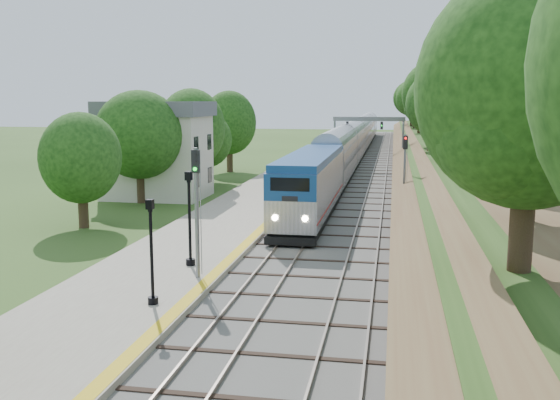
% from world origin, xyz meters
% --- Properties ---
extents(ground, '(320.00, 320.00, 0.00)m').
position_xyz_m(ground, '(0.00, 0.00, 0.00)').
color(ground, '#2D4C19').
rests_on(ground, ground).
extents(trackbed, '(9.50, 170.00, 0.28)m').
position_xyz_m(trackbed, '(2.00, 60.00, 0.07)').
color(trackbed, '#4C4944').
rests_on(trackbed, ground).
extents(platform, '(6.40, 68.00, 0.38)m').
position_xyz_m(platform, '(-5.20, 16.00, 0.19)').
color(platform, gray).
rests_on(platform, ground).
extents(yellow_stripe, '(0.55, 68.00, 0.01)m').
position_xyz_m(yellow_stripe, '(-2.35, 16.00, 0.39)').
color(yellow_stripe, gold).
rests_on(yellow_stripe, platform).
extents(embankment, '(10.64, 170.00, 11.70)m').
position_xyz_m(embankment, '(10.35, 60.00, 1.95)').
color(embankment, brown).
rests_on(embankment, ground).
extents(station_building, '(8.60, 6.60, 8.00)m').
position_xyz_m(station_building, '(-14.00, 30.00, 4.09)').
color(station_building, beige).
rests_on(station_building, ground).
extents(signal_gantry, '(8.40, 0.38, 6.20)m').
position_xyz_m(signal_gantry, '(2.47, 54.99, 4.82)').
color(signal_gantry, slate).
rests_on(signal_gantry, ground).
extents(trees_behind_platform, '(7.82, 53.32, 7.21)m').
position_xyz_m(trees_behind_platform, '(-11.17, 20.67, 4.53)').
color(trees_behind_platform, '#332316').
rests_on(trees_behind_platform, ground).
extents(train, '(2.93, 117.48, 4.30)m').
position_xyz_m(train, '(0.00, 71.08, 2.21)').
color(train, black).
rests_on(train, trackbed).
extents(lamppost_mid, '(0.40, 0.40, 4.04)m').
position_xyz_m(lamppost_mid, '(-3.48, 2.40, 2.18)').
color(lamppost_mid, black).
rests_on(lamppost_mid, platform).
extents(lamppost_far, '(0.44, 0.44, 4.44)m').
position_xyz_m(lamppost_far, '(-3.88, 8.11, 2.36)').
color(lamppost_far, black).
rests_on(lamppost_far, platform).
extents(signal_platform, '(0.33, 0.27, 5.70)m').
position_xyz_m(signal_platform, '(-2.90, 6.20, 3.88)').
color(signal_platform, slate).
rests_on(signal_platform, platform).
extents(signal_farside, '(0.31, 0.25, 5.69)m').
position_xyz_m(signal_farside, '(6.20, 23.86, 3.60)').
color(signal_farside, slate).
rests_on(signal_farside, ground).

